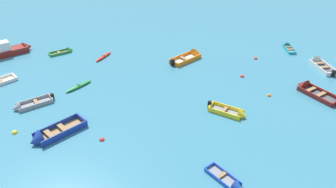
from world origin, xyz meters
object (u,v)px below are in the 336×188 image
(rowboat_grey_far_left, at_px, (25,106))
(rowboat_green_outer_right, at_px, (66,51))
(rowboat_white_near_camera, at_px, (318,63))
(mooring_buoy_central, at_px, (242,77))
(motor_launch_maroon_near_left, at_px, (10,50))
(rowboat_yellow_far_back, at_px, (234,113))
(rowboat_blue_back_row_left, at_px, (231,184))
(mooring_buoy_near_foreground, at_px, (15,133))
(rowboat_turquoise_back_row_center, at_px, (287,47))
(rowboat_maroon_cluster_inner, at_px, (309,89))
(kayak_red_far_right, at_px, (103,57))
(mooring_buoy_outer_edge, at_px, (102,140))
(kayak_green_back_row_right, at_px, (79,86))
(mooring_buoy_trailing, at_px, (269,96))
(mooring_buoy_far_field, at_px, (255,59))
(rowboat_orange_near_right, at_px, (191,56))
(rowboat_deep_blue_midfield_left, at_px, (47,136))

(rowboat_grey_far_left, height_order, rowboat_green_outer_right, rowboat_grey_far_left)
(rowboat_white_near_camera, relative_size, mooring_buoy_central, 9.33)
(motor_launch_maroon_near_left, relative_size, mooring_buoy_central, 11.12)
(rowboat_yellow_far_back, distance_m, motor_launch_maroon_near_left, 27.16)
(rowboat_blue_back_row_left, xyz_separation_m, mooring_buoy_central, (4.24, 14.71, -0.13))
(mooring_buoy_near_foreground, bearing_deg, rowboat_turquoise_back_row_center, 29.28)
(rowboat_maroon_cluster_inner, bearing_deg, mooring_buoy_central, 150.64)
(kayak_red_far_right, xyz_separation_m, rowboat_yellow_far_back, (12.48, -12.19, 0.06))
(rowboat_blue_back_row_left, relative_size, rowboat_yellow_far_back, 0.85)
(rowboat_turquoise_back_row_center, bearing_deg, motor_launch_maroon_near_left, -179.77)
(mooring_buoy_outer_edge, bearing_deg, mooring_buoy_central, 35.98)
(rowboat_maroon_cluster_inner, xyz_separation_m, mooring_buoy_outer_edge, (-18.92, -6.43, -0.21))
(kayak_red_far_right, xyz_separation_m, mooring_buoy_near_foreground, (-5.45, -13.77, -0.13))
(kayak_green_back_row_right, xyz_separation_m, rowboat_yellow_far_back, (14.12, -5.47, 0.05))
(rowboat_maroon_cluster_inner, relative_size, rowboat_turquoise_back_row_center, 1.57)
(rowboat_white_near_camera, distance_m, mooring_buoy_outer_edge, 25.17)
(rowboat_white_near_camera, bearing_deg, rowboat_green_outer_right, 170.17)
(kayak_green_back_row_right, xyz_separation_m, rowboat_green_outer_right, (-2.95, 8.49, -0.01))
(rowboat_yellow_far_back, bearing_deg, rowboat_turquoise_back_row_center, 55.28)
(rowboat_maroon_cluster_inner, distance_m, rowboat_white_near_camera, 6.34)
(rowboat_blue_back_row_left, bearing_deg, mooring_buoy_trailing, 61.58)
(kayak_red_far_right, relative_size, rowboat_white_near_camera, 0.66)
(kayak_red_far_right, relative_size, mooring_buoy_far_field, 6.44)
(rowboat_grey_far_left, height_order, rowboat_maroon_cluster_inner, rowboat_maroon_cluster_inner)
(motor_launch_maroon_near_left, bearing_deg, rowboat_green_outer_right, 1.95)
(mooring_buoy_near_foreground, bearing_deg, mooring_buoy_far_field, 28.84)
(mooring_buoy_outer_edge, bearing_deg, rowboat_green_outer_right, 110.18)
(mooring_buoy_outer_edge, bearing_deg, rowboat_turquoise_back_row_center, 39.09)
(rowboat_grey_far_left, height_order, mooring_buoy_outer_edge, rowboat_grey_far_left)
(kayak_red_far_right, distance_m, rowboat_yellow_far_back, 17.45)
(rowboat_maroon_cluster_inner, relative_size, mooring_buoy_near_foreground, 9.56)
(mooring_buoy_central, bearing_deg, rowboat_orange_near_right, 134.26)
(motor_launch_maroon_near_left, relative_size, mooring_buoy_outer_edge, 11.85)
(rowboat_maroon_cluster_inner, height_order, rowboat_yellow_far_back, rowboat_maroon_cluster_inner)
(rowboat_maroon_cluster_inner, distance_m, mooring_buoy_outer_edge, 19.98)
(rowboat_maroon_cluster_inner, distance_m, mooring_buoy_far_field, 8.00)
(mooring_buoy_trailing, bearing_deg, rowboat_blue_back_row_left, -118.42)
(rowboat_blue_back_row_left, bearing_deg, mooring_buoy_near_foreground, 158.47)
(rowboat_grey_far_left, bearing_deg, rowboat_deep_blue_midfield_left, -55.58)
(rowboat_blue_back_row_left, height_order, mooring_buoy_near_foreground, rowboat_blue_back_row_left)
(rowboat_grey_far_left, relative_size, rowboat_maroon_cluster_inner, 0.80)
(motor_launch_maroon_near_left, xyz_separation_m, mooring_buoy_trailing, (27.38, -10.79, -0.54))
(rowboat_yellow_far_back, xyz_separation_m, mooring_buoy_outer_edge, (-10.91, -2.80, -0.19))
(rowboat_blue_back_row_left, bearing_deg, rowboat_white_near_camera, 52.03)
(rowboat_grey_far_left, xyz_separation_m, mooring_buoy_near_foreground, (0.28, -3.66, -0.18))
(rowboat_grey_far_left, distance_m, rowboat_blue_back_row_left, 19.11)
(rowboat_blue_back_row_left, height_order, motor_launch_maroon_near_left, motor_launch_maroon_near_left)
(rowboat_grey_far_left, distance_m, mooring_buoy_outer_edge, 8.79)
(kayak_red_far_right, relative_size, rowboat_orange_near_right, 0.67)
(mooring_buoy_far_field, bearing_deg, mooring_buoy_outer_edge, -138.89)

